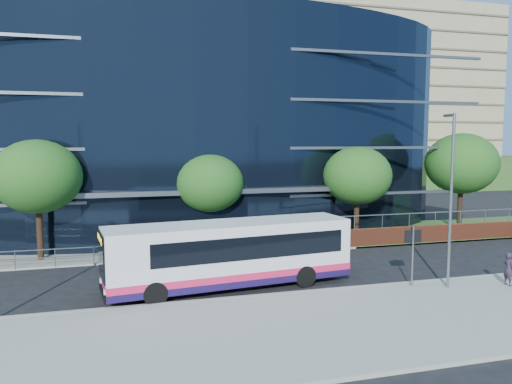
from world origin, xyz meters
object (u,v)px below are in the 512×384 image
object	(u,v)px
tree_far_c	(357,176)
city_bus	(232,253)
tree_far_d	(462,164)
tree_dist_f	(456,158)
street_sign	(413,244)
streetlight_east	(451,195)
tree_far_a	(37,177)
tree_dist_e	(366,158)
tree_far_b	(210,183)
pedestrian	(509,269)

from	to	relation	value
tree_far_c	city_bus	size ratio (longest dim) A/B	0.55
tree_far_d	tree_dist_f	bearing A→B (deg)	53.13
street_sign	city_bus	world-z (taller)	city_bus
streetlight_east	tree_dist_f	bearing A→B (deg)	52.42
tree_far_a	tree_dist_e	distance (m)	48.27
tree_far_a	tree_far_c	distance (m)	20.00
tree_far_d	tree_far_b	bearing A→B (deg)	-178.49
tree_far_a	pedestrian	distance (m)	25.16
street_sign	tree_dist_e	world-z (taller)	tree_dist_e
street_sign	pedestrian	xyz separation A→B (m)	(4.42, -1.12, -1.21)
tree_far_a	tree_far_d	xyz separation A→B (m)	(29.00, 1.00, 0.33)
streetlight_east	city_bus	xyz separation A→B (m)	(-9.53, 3.01, -2.78)
tree_far_d	city_bus	xyz separation A→B (m)	(-19.53, -9.16, -3.53)
tree_far_a	tree_far_b	xyz separation A→B (m)	(10.00, 0.50, -0.65)
street_sign	tree_dist_f	xyz separation A→B (m)	(35.50, 43.59, 2.06)
tree_far_c	tree_dist_e	bearing A→B (deg)	61.26
streetlight_east	tree_far_b	bearing A→B (deg)	127.63
tree_far_a	streetlight_east	size ratio (longest dim) A/B	0.87
tree_dist_e	city_bus	distance (m)	47.96
street_sign	tree_far_d	bearing A→B (deg)	45.22
tree_far_b	tree_dist_e	bearing A→B (deg)	48.48
street_sign	tree_far_a	world-z (taller)	tree_far_a
streetlight_east	tree_far_c	bearing A→B (deg)	84.89
tree_dist_e	tree_dist_f	world-z (taller)	tree_dist_e
tree_far_a	tree_dist_f	xyz separation A→B (m)	(53.00, 33.00, -0.65)
tree_far_b	streetlight_east	world-z (taller)	streetlight_east
tree_dist_e	city_bus	xyz separation A→B (m)	(-27.53, -39.16, -2.88)
tree_dist_f	city_bus	distance (m)	59.97
tree_dist_f	tree_far_a	bearing A→B (deg)	-148.09
tree_far_c	tree_dist_f	world-z (taller)	tree_far_c
tree_far_b	streetlight_east	distance (m)	14.74
street_sign	tree_far_a	distance (m)	20.63
tree_dist_e	pedestrian	world-z (taller)	tree_dist_e
tree_far_c	pedestrian	size ratio (longest dim) A/B	4.14
tree_far_b	tree_far_a	bearing A→B (deg)	-177.14
street_sign	tree_dist_e	size ratio (longest dim) A/B	0.43
tree_far_d	city_bus	distance (m)	21.86
city_bus	tree_far_d	bearing A→B (deg)	18.34
tree_dist_e	tree_dist_f	size ratio (longest dim) A/B	1.08
tree_far_d	pedestrian	world-z (taller)	tree_far_d
tree_far_c	tree_dist_e	world-z (taller)	same
street_sign	tree_dist_e	bearing A→B (deg)	64.88
streetlight_east	city_bus	bearing A→B (deg)	162.47
tree_far_b	tree_far_d	distance (m)	19.03
tree_far_a	city_bus	bearing A→B (deg)	-40.76
streetlight_east	tree_far_a	bearing A→B (deg)	149.54
street_sign	city_bus	bearing A→B (deg)	163.20
tree_far_a	tree_dist_f	world-z (taller)	tree_far_a
tree_far_d	pedestrian	xyz separation A→B (m)	(-7.08, -12.71, -4.25)
pedestrian	streetlight_east	bearing A→B (deg)	75.22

